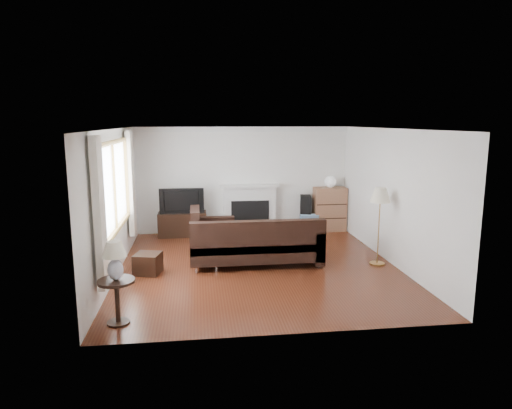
{
  "coord_description": "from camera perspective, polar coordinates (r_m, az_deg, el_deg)",
  "views": [
    {
      "loc": [
        -1.07,
        -7.99,
        2.64
      ],
      "look_at": [
        0.0,
        0.3,
        1.1
      ],
      "focal_mm": 32.0,
      "sensor_mm": 36.0,
      "label": 1
    }
  ],
  "objects": [
    {
      "name": "fireplace",
      "position": [
        10.89,
        -0.79,
        -0.49
      ],
      "size": [
        1.4,
        0.26,
        1.15
      ],
      "primitive_type": "cube",
      "color": "white",
      "rests_on": "room"
    },
    {
      "name": "window",
      "position": [
        7.98,
        -17.25,
        2.13
      ],
      "size": [
        0.12,
        2.74,
        1.54
      ],
      "primitive_type": "cube",
      "color": "olive",
      "rests_on": "room"
    },
    {
      "name": "globe_lamp",
      "position": [
        11.07,
        9.28,
        2.81
      ],
      "size": [
        0.27,
        0.27,
        0.27
      ],
      "primitive_type": "sphere",
      "color": "white",
      "rests_on": "bookshelf"
    },
    {
      "name": "floor_lamp",
      "position": [
        8.69,
        15.1,
        -2.68
      ],
      "size": [
        0.49,
        0.49,
        1.44
      ],
      "primitive_type": "cube",
      "rotation": [
        0.0,
        0.0,
        -0.43
      ],
      "color": "#AC7A3B",
      "rests_on": "ground"
    },
    {
      "name": "tv_stand",
      "position": [
        10.73,
        -9.17,
        -2.42
      ],
      "size": [
        1.1,
        0.5,
        0.55
      ],
      "primitive_type": "cube",
      "color": "black",
      "rests_on": "ground"
    },
    {
      "name": "sectional_sofa",
      "position": [
        8.48,
        -0.01,
        -4.71
      ],
      "size": [
        2.62,
        1.91,
        0.85
      ],
      "primitive_type": "cube",
      "color": "black",
      "rests_on": "ground"
    },
    {
      "name": "bookshelf",
      "position": [
        11.18,
        9.18,
        -0.58
      ],
      "size": [
        0.77,
        0.37,
        1.06
      ],
      "primitive_type": "cube",
      "color": "#966245",
      "rests_on": "ground"
    },
    {
      "name": "television",
      "position": [
        10.62,
        -9.26,
        0.55
      ],
      "size": [
        1.0,
        0.13,
        0.58
      ],
      "primitive_type": "imported",
      "color": "black",
      "rests_on": "tv_stand"
    },
    {
      "name": "speaker_right",
      "position": [
        11.06,
        6.19,
        -1.09
      ],
      "size": [
        0.29,
        0.33,
        0.88
      ],
      "primitive_type": "cube",
      "rotation": [
        0.0,
        0.0,
        -0.16
      ],
      "color": "black",
      "rests_on": "ground"
    },
    {
      "name": "curtain_far",
      "position": [
        9.48,
        -15.37,
        2.56
      ],
      "size": [
        0.1,
        0.35,
        2.1
      ],
      "primitive_type": "cube",
      "color": "silver",
      "rests_on": "room"
    },
    {
      "name": "coffee_table",
      "position": [
        9.96,
        -0.1,
        -3.62
      ],
      "size": [
        1.13,
        0.63,
        0.44
      ],
      "primitive_type": "cube",
      "rotation": [
        0.0,
        0.0,
        0.01
      ],
      "color": "brown",
      "rests_on": "ground"
    },
    {
      "name": "room",
      "position": [
        8.18,
        0.27,
        0.66
      ],
      "size": [
        5.1,
        5.6,
        2.54
      ],
      "color": "#4F2111",
      "rests_on": "ground"
    },
    {
      "name": "side_table",
      "position": [
        6.37,
        -16.94,
        -11.55
      ],
      "size": [
        0.48,
        0.48,
        0.61
      ],
      "primitive_type": "cube",
      "color": "black",
      "rests_on": "ground"
    },
    {
      "name": "footstool",
      "position": [
        8.26,
        -13.36,
        -7.18
      ],
      "size": [
        0.51,
        0.51,
        0.36
      ],
      "primitive_type": "cube",
      "rotation": [
        0.0,
        0.0,
        -0.25
      ],
      "color": "black",
      "rests_on": "ground"
    },
    {
      "name": "speaker_left",
      "position": [
        10.77,
        -7.88,
        -1.55
      ],
      "size": [
        0.27,
        0.31,
        0.84
      ],
      "primitive_type": "cube",
      "rotation": [
        0.0,
        0.0,
        -0.12
      ],
      "color": "black",
      "rests_on": "ground"
    },
    {
      "name": "curtain_near",
      "position": [
        6.53,
        -18.99,
        -1.08
      ],
      "size": [
        0.1,
        0.35,
        2.1
      ],
      "primitive_type": "cube",
      "color": "silver",
      "rests_on": "room"
    },
    {
      "name": "table_lamp",
      "position": [
        6.19,
        -17.22,
        -6.75
      ],
      "size": [
        0.31,
        0.31,
        0.51
      ],
      "primitive_type": "cube",
      "color": "silver",
      "rests_on": "side_table"
    }
  ]
}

